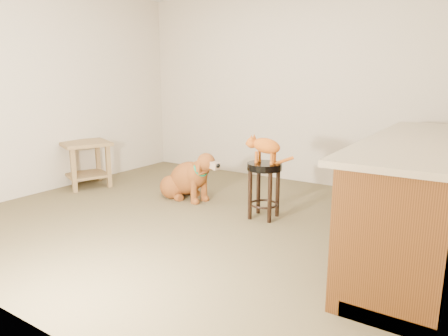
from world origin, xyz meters
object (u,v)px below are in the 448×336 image
Objects in this scene: wood_stool at (412,183)px; tabby_kitten at (264,146)px; padded_stool at (264,179)px; golden_retriever at (188,179)px; side_table at (86,157)px.

wood_stool is 1.41× the size of tabby_kitten.
padded_stool is 0.58× the size of golden_retriever.
side_table is at bearing -176.40° from padded_stool.
side_table is at bearing -159.02° from golden_retriever.
tabby_kitten is (-1.25, -0.88, 0.38)m from wood_stool.
wood_stool is at bearing 15.36° from side_table.
side_table is 1.55× the size of tabby_kitten.
padded_stool is 0.76× the size of side_table.
side_table is at bearing -164.64° from wood_stool.
padded_stool is 1.52m from wood_stool.
golden_retriever is at bearing 10.49° from side_table.
side_table is 2.56m from tabby_kitten.
wood_stool reaches higher than side_table.
golden_retriever is at bearing 169.23° from tabby_kitten.
wood_stool is 0.70× the size of golden_retriever.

